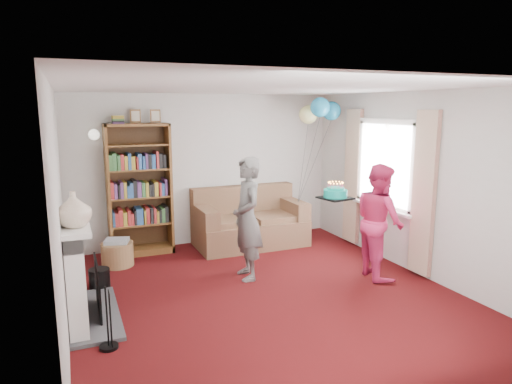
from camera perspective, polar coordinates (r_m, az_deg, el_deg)
name	(u,v)px	position (r m, az deg, el deg)	size (l,w,h in m)	color
ground	(265,295)	(5.77, 1.18, -12.73)	(5.00, 5.00, 0.00)	black
wall_back	(206,169)	(7.73, -6.32, 2.83)	(4.50, 0.02, 2.50)	silver
wall_left	(59,212)	(4.96, -23.45, -2.34)	(0.02, 5.00, 2.50)	silver
wall_right	(416,184)	(6.63, 19.40, 1.01)	(0.02, 5.00, 2.50)	silver
ceiling	(266,87)	(5.30, 1.28, 12.98)	(4.50, 5.00, 0.01)	white
fireplace	(81,274)	(5.34, -20.98, -9.53)	(0.55, 1.80, 1.12)	#3F3F42
window_bay	(385,181)	(7.05, 15.81, 1.37)	(0.14, 2.02, 2.20)	white
wall_sconce	(94,135)	(7.23, -19.60, 6.78)	(0.16, 0.23, 0.16)	gold
bookcase	(139,191)	(7.33, -14.42, 0.12)	(0.97, 0.42, 2.25)	#472B14
sofa	(249,223)	(7.69, -0.92, -3.95)	(1.80, 0.95, 0.95)	brown
wicker_basket	(117,253)	(6.99, -16.93, -7.36)	(0.46, 0.46, 0.40)	olive
person_striped	(247,219)	(6.07, -1.10, -3.35)	(0.60, 0.39, 1.65)	black
person_magenta	(379,221)	(6.37, 15.16, -3.49)	(0.75, 0.59, 1.55)	#D32A5F
birthday_cake	(335,194)	(6.08, 9.89, -0.20)	(0.37, 0.37, 0.22)	black
balloons	(320,111)	(7.64, 7.99, 10.00)	(0.73, 0.69, 1.76)	#3F3F3F
mantel_vase	(74,209)	(4.80, -21.84, -2.01)	(0.34, 0.34, 0.35)	beige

